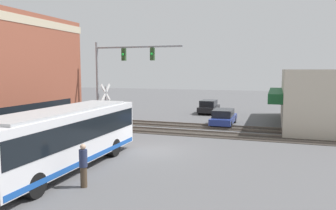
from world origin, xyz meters
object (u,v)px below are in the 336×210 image
Objects in this scene: crossing_signal at (106,103)px; pedestrian_near_bus at (83,165)px; city_bus at (64,136)px; parked_car_blue at (223,118)px; parked_car_black at (209,107)px.

pedestrian_near_bus is at bearing -155.33° from crossing_signal.
city_bus is at bearing -162.87° from crossing_signal.
city_bus is 5.65× the size of pedestrian_near_bus.
city_bus is 9.81m from crossing_signal.
parked_car_black is at bearing 20.88° from parked_car_blue.
parked_car_blue is at bearing -159.12° from parked_car_black.
city_bus reaches higher than parked_car_black.
crossing_signal is 0.80× the size of parked_car_blue.
parked_car_black is (7.34, 2.80, 0.02)m from parked_car_blue.
parked_car_blue is at bearing -10.32° from pedestrian_near_bus.
crossing_signal reaches higher than parked_car_black.
parked_car_blue is (15.51, -5.40, -1.00)m from city_bus.
crossing_signal reaches higher than parked_car_blue.
pedestrian_near_bus is (-11.17, -5.13, -1.35)m from crossing_signal.
city_bus reaches higher than parked_car_blue.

